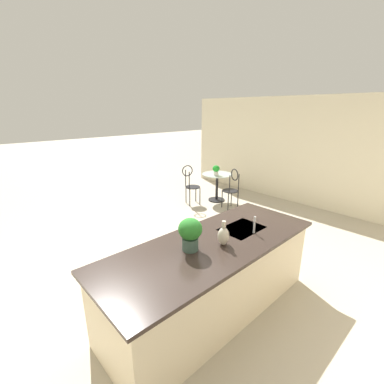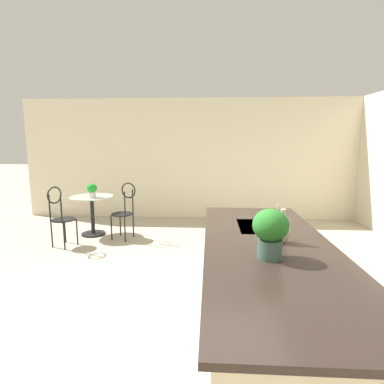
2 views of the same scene
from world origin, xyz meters
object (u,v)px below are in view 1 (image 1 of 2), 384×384
Objects in this scene: chair_near_window at (191,183)px; potted_plant_counter_near at (190,232)px; vase_on_counter at (223,236)px; potted_plant_on_table at (216,170)px; bistro_table at (217,185)px; chair_by_island at (232,187)px.

potted_plant_counter_near is (2.66, 2.90, 0.56)m from chair_near_window.
potted_plant_counter_near reaches higher than vase_on_counter.
vase_on_counter is at bearing 43.46° from potted_plant_on_table.
bistro_table is 0.77m from chair_near_window.
vase_on_counter reaches higher than bistro_table.
chair_near_window is at bearing -126.95° from vase_on_counter.
potted_plant_on_table reaches higher than bistro_table.
bistro_table is 0.77× the size of chair_by_island.
bistro_table is 0.77× the size of chair_near_window.
chair_by_island is 4.06× the size of potted_plant_on_table.
potted_plant_counter_near reaches higher than potted_plant_on_table.
chair_by_island is at bearing 80.29° from potted_plant_on_table.
chair_by_island is (0.23, 0.69, 0.13)m from bistro_table.
potted_plant_on_table is 4.16m from potted_plant_counter_near.
chair_near_window reaches higher than potted_plant_on_table.
chair_near_window is 1.06m from chair_by_island.
chair_near_window is at bearing -62.69° from chair_by_island.
bistro_table is 3.11× the size of potted_plant_on_table.
chair_by_island is at bearing 71.52° from bistro_table.
potted_plant_counter_near is at bearing 47.50° from chair_near_window.
chair_near_window reaches higher than bistro_table.
chair_near_window is at bearing -19.57° from bistro_table.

